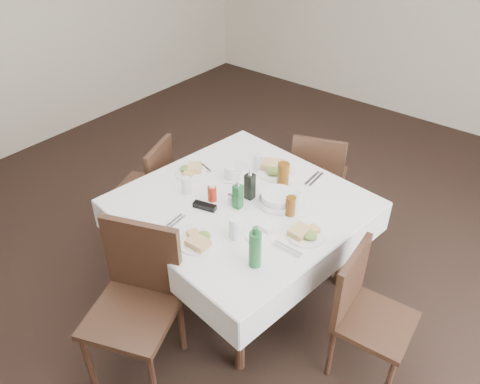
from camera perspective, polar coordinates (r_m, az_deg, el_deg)
The scene contains 33 objects.
ground_plane at distance 3.69m, azimuth -1.07°, elevation -9.65°, with size 7.00×7.00×0.00m, color black.
room_shell at distance 2.76m, azimuth -1.47°, elevation 16.40°, with size 6.04×7.04×2.80m.
dining_table at distance 3.15m, azimuth 0.17°, elevation -2.21°, with size 1.59×1.59×0.76m.
chair_north at distance 3.90m, azimuth 9.50°, elevation 2.17°, with size 0.54×0.54×0.88m.
chair_south at distance 2.82m, azimuth -12.39°, elevation -11.92°, with size 0.61×0.61×1.00m.
chair_east at distance 2.88m, azimuth 14.86°, elevation -13.43°, with size 0.45×0.45×0.87m.
chair_west at distance 3.82m, azimuth -10.81°, elevation 0.99°, with size 0.52×0.52×0.86m.
meal_north at distance 3.39m, azimuth 4.34°, elevation 2.77°, with size 0.29×0.29×0.06m.
meal_south at distance 2.78m, azimuth -5.07°, elevation -5.88°, with size 0.24×0.24×0.05m.
meal_east at distance 2.84m, azimuth 7.94°, elevation -5.02°, with size 0.24×0.24×0.05m.
meal_west at distance 3.39m, azimuth -5.99°, elevation 2.61°, with size 0.23×0.23×0.05m.
side_plate_a at distance 3.45m, azimuth -0.11°, elevation 3.17°, with size 0.14×0.14×0.01m.
side_plate_b at distance 2.82m, azimuth 2.24°, elevation -5.38°, with size 0.16×0.16×0.01m.
water_n at distance 3.39m, azimuth 2.22°, elevation 3.61°, with size 0.07×0.07×0.12m.
water_s at distance 2.78m, azimuth -0.62°, elevation -4.39°, with size 0.07×0.07×0.14m.
water_e at distance 3.04m, azimuth 6.98°, elevation -0.93°, with size 0.06×0.06×0.12m.
water_w at distance 3.17m, azimuth -6.57°, elevation 0.83°, with size 0.06×0.06×0.12m.
iced_tea_a at distance 3.23m, azimuth 5.29°, elevation 2.17°, with size 0.08×0.08×0.17m.
iced_tea_b at distance 2.97m, azimuth 6.16°, elevation -1.72°, with size 0.06×0.06×0.13m.
bread_basket at distance 3.06m, azimuth 4.68°, elevation -0.87°, with size 0.25×0.25×0.08m.
oil_cruet_dark at distance 3.08m, azimuth 1.21°, elevation 0.82°, with size 0.06×0.06×0.24m.
oil_cruet_green at distance 3.00m, azimuth -0.26°, elevation -0.41°, with size 0.05×0.05×0.22m.
ketchup_bottle at distance 3.08m, azimuth -3.42°, elevation -0.08°, with size 0.06×0.06×0.13m.
salt_shaker at distance 3.05m, azimuth -1.20°, elevation -0.90°, with size 0.03×0.03×0.08m.
pepper_shaker at distance 3.03m, azimuth -0.43°, elevation -1.25°, with size 0.03×0.03×0.08m.
coffee_mug at distance 3.30m, azimuth -1.13°, elevation 2.30°, with size 0.14×0.14×0.10m.
sunglasses at distance 3.04m, azimuth -4.33°, elevation -1.73°, with size 0.16×0.09×0.03m.
green_bottle at distance 2.57m, azimuth 1.85°, elevation -6.92°, with size 0.07×0.07×0.27m.
sugar_caddy at distance 2.85m, azimuth 3.06°, elevation -4.41°, with size 0.09×0.05×0.04m.
cutlery_n at distance 3.35m, azimuth 9.02°, elevation 1.59°, with size 0.06×0.21×0.01m.
cutlery_s at distance 2.95m, azimuth -7.97°, elevation -3.68°, with size 0.06×0.18×0.01m.
cutlery_e at distance 2.75m, azimuth 5.77°, elevation -6.96°, with size 0.19×0.05×0.01m.
cutlery_w at distance 3.45m, azimuth -4.51°, elevation 3.04°, with size 0.18×0.09×0.01m.
Camera 1 is at (1.68, -1.99, 2.61)m, focal length 35.00 mm.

